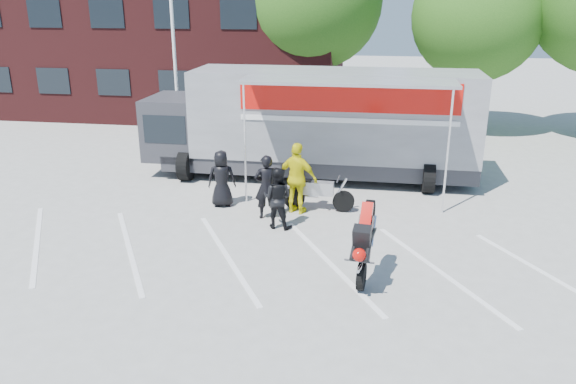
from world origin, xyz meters
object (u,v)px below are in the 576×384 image
(stunt_bike_rider, at_px, (365,276))
(transporter_truck, at_px, (318,177))
(parked_motorcycle, at_px, (318,210))
(spectator_leather_b, at_px, (266,187))
(spectator_leather_a, at_px, (222,179))
(tree_left, at_px, (314,1))
(spectator_hivis, at_px, (297,179))
(spectator_leather_c, at_px, (277,198))
(flagpole, at_px, (179,16))
(tree_mid, at_px, (478,16))

(stunt_bike_rider, bearing_deg, transporter_truck, 111.33)
(parked_motorcycle, bearing_deg, transporter_truck, 9.22)
(stunt_bike_rider, relative_size, spectator_leather_b, 1.08)
(transporter_truck, height_order, stunt_bike_rider, transporter_truck)
(stunt_bike_rider, relative_size, spectator_leather_a, 1.16)
(tree_left, height_order, spectator_leather_b, tree_left)
(stunt_bike_rider, distance_m, spectator_hivis, 4.18)
(parked_motorcycle, xyz_separation_m, spectator_leather_c, (-0.92, -1.43, 0.81))
(flagpole, bearing_deg, parked_motorcycle, -44.24)
(transporter_truck, relative_size, spectator_leather_a, 6.77)
(transporter_truck, xyz_separation_m, spectator_leather_b, (-0.97, -3.90, 0.88))
(flagpole, xyz_separation_m, spectator_leather_b, (4.48, -6.48, -4.17))
(parked_motorcycle, height_order, spectator_leather_a, spectator_leather_a)
(transporter_truck, bearing_deg, spectator_hivis, -93.19)
(flagpole, bearing_deg, tree_left, 54.72)
(tree_left, xyz_separation_m, spectator_leather_a, (-1.19, -11.76, -4.75))
(tree_left, bearing_deg, flagpole, -125.28)
(flagpole, xyz_separation_m, spectator_leather_c, (4.90, -7.10, -4.24))
(tree_left, xyz_separation_m, tree_mid, (7.00, -1.00, -0.62))
(stunt_bike_rider, bearing_deg, spectator_leather_c, 141.04)
(transporter_truck, xyz_separation_m, parked_motorcycle, (0.37, -3.09, 0.00))
(stunt_bike_rider, height_order, spectator_hivis, spectator_hivis)
(transporter_truck, bearing_deg, flagpole, 154.86)
(flagpole, distance_m, parked_motorcycle, 9.57)
(tree_left, relative_size, transporter_truck, 0.78)
(flagpole, bearing_deg, tree_mid, 23.97)
(flagpole, height_order, spectator_hivis, flagpole)
(tree_left, xyz_separation_m, spectator_leather_b, (0.24, -12.48, -4.69))
(tree_left, xyz_separation_m, parked_motorcycle, (1.58, -11.67, -5.57))
(transporter_truck, distance_m, parked_motorcycle, 3.11)
(parked_motorcycle, bearing_deg, spectator_hivis, 120.95)
(spectator_leather_a, bearing_deg, flagpole, -74.63)
(flagpole, distance_m, spectator_leather_a, 7.78)
(flagpole, bearing_deg, spectator_leather_b, -55.30)
(flagpole, relative_size, spectator_leather_c, 4.94)
(stunt_bike_rider, distance_m, spectator_leather_b, 4.20)
(spectator_leather_b, distance_m, spectator_leather_c, 0.75)
(flagpole, xyz_separation_m, tree_mid, (11.24, 5.00, -0.11))
(tree_mid, height_order, spectator_hivis, tree_mid)
(transporter_truck, bearing_deg, stunt_bike_rider, -75.32)
(spectator_leather_b, bearing_deg, transporter_truck, -123.36)
(parked_motorcycle, xyz_separation_m, spectator_leather_b, (-1.34, -0.81, 0.88))
(parked_motorcycle, bearing_deg, spectator_leather_a, 94.41)
(tree_mid, distance_m, parked_motorcycle, 12.95)
(transporter_truck, distance_m, spectator_hivis, 3.55)
(tree_left, bearing_deg, transporter_truck, -81.97)
(tree_mid, bearing_deg, transporter_truck, -127.39)
(parked_motorcycle, relative_size, stunt_bike_rider, 1.08)
(parked_motorcycle, distance_m, stunt_bike_rider, 4.10)
(tree_mid, height_order, spectator_leather_a, tree_mid)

